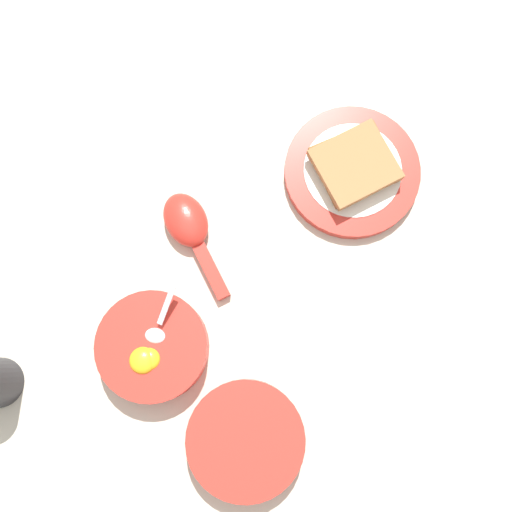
{
  "coord_description": "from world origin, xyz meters",
  "views": [
    {
      "loc": [
        0.1,
        -0.04,
        0.8
      ],
      "look_at": [
        0.07,
        0.11,
        0.02
      ],
      "focal_mm": 42.0,
      "sensor_mm": 36.0,
      "label": 1
    }
  ],
  "objects_px": {
    "egg_bowl": "(153,347)",
    "toast_plate": "(352,172)",
    "toast_sandwich": "(355,164)",
    "congee_bowl": "(246,439)",
    "soup_spoon": "(189,227)"
  },
  "relations": [
    {
      "from": "egg_bowl",
      "to": "soup_spoon",
      "type": "xyz_separation_m",
      "value": [
        0.02,
        0.17,
        -0.01
      ]
    },
    {
      "from": "egg_bowl",
      "to": "congee_bowl",
      "type": "distance_m",
      "value": 0.17
    },
    {
      "from": "toast_plate",
      "to": "soup_spoon",
      "type": "height_order",
      "value": "soup_spoon"
    },
    {
      "from": "congee_bowl",
      "to": "soup_spoon",
      "type": "bearing_deg",
      "value": 114.72
    },
    {
      "from": "toast_sandwich",
      "to": "congee_bowl",
      "type": "height_order",
      "value": "toast_sandwich"
    },
    {
      "from": "soup_spoon",
      "to": "toast_plate",
      "type": "bearing_deg",
      "value": 28.68
    },
    {
      "from": "toast_plate",
      "to": "toast_sandwich",
      "type": "xyz_separation_m",
      "value": [
        0.0,
        0.0,
        0.02
      ]
    },
    {
      "from": "soup_spoon",
      "to": "toast_sandwich",
      "type": "bearing_deg",
      "value": 29.32
    },
    {
      "from": "toast_sandwich",
      "to": "congee_bowl",
      "type": "distance_m",
      "value": 0.39
    },
    {
      "from": "egg_bowl",
      "to": "toast_plate",
      "type": "relative_size",
      "value": 0.8
    },
    {
      "from": "toast_plate",
      "to": "congee_bowl",
      "type": "relative_size",
      "value": 1.26
    },
    {
      "from": "egg_bowl",
      "to": "toast_plate",
      "type": "height_order",
      "value": "egg_bowl"
    },
    {
      "from": "egg_bowl",
      "to": "soup_spoon",
      "type": "height_order",
      "value": "egg_bowl"
    },
    {
      "from": "congee_bowl",
      "to": "egg_bowl",
      "type": "bearing_deg",
      "value": 145.3
    },
    {
      "from": "toast_plate",
      "to": "toast_sandwich",
      "type": "relative_size",
      "value": 1.38
    }
  ]
}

